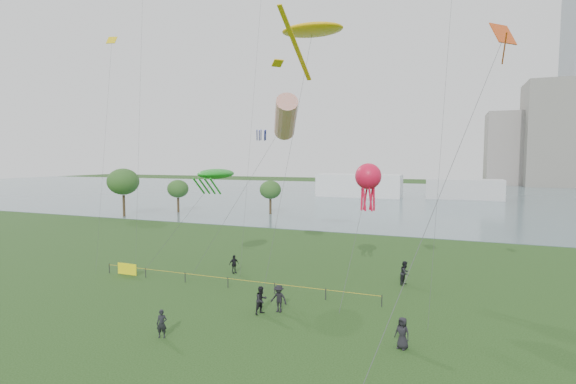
% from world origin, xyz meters
% --- Properties ---
extents(lake, '(400.00, 120.00, 0.08)m').
position_xyz_m(lake, '(0.00, 100.00, 0.02)').
color(lake, slate).
rests_on(lake, ground_plane).
extents(building_mid, '(20.00, 20.00, 38.00)m').
position_xyz_m(building_mid, '(46.00, 162.00, 19.00)').
color(building_mid, slate).
rests_on(building_mid, ground_plane).
extents(building_low, '(16.00, 18.00, 28.00)m').
position_xyz_m(building_low, '(32.00, 168.00, 14.00)').
color(building_low, gray).
rests_on(building_low, ground_plane).
extents(pavilion_left, '(22.00, 8.00, 6.00)m').
position_xyz_m(pavilion_left, '(-12.00, 95.00, 3.00)').
color(pavilion_left, white).
rests_on(pavilion_left, ground_plane).
extents(pavilion_right, '(18.00, 7.00, 5.00)m').
position_xyz_m(pavilion_right, '(14.00, 98.00, 2.50)').
color(pavilion_right, silver).
rests_on(pavilion_right, ground_plane).
extents(trees, '(27.39, 16.93, 8.47)m').
position_xyz_m(trees, '(-36.85, 46.55, 5.42)').
color(trees, '#372919').
rests_on(trees, ground_plane).
extents(fence, '(24.07, 0.07, 1.05)m').
position_xyz_m(fence, '(-12.31, 12.90, 0.55)').
color(fence, black).
rests_on(fence, ground_plane).
extents(spectator_a, '(1.02, 1.11, 1.85)m').
position_xyz_m(spectator_a, '(-1.41, 8.78, 0.92)').
color(spectator_a, black).
rests_on(spectator_a, ground_plane).
extents(spectator_b, '(1.25, 0.82, 1.83)m').
position_xyz_m(spectator_b, '(-0.47, 9.50, 0.92)').
color(spectator_b, black).
rests_on(spectator_b, ground_plane).
extents(spectator_c, '(0.84, 1.02, 1.63)m').
position_xyz_m(spectator_c, '(-7.76, 16.82, 0.82)').
color(spectator_c, black).
rests_on(spectator_c, ground_plane).
extents(spectator_d, '(0.99, 0.84, 1.72)m').
position_xyz_m(spectator_d, '(7.75, 6.90, 0.86)').
color(spectator_d, black).
rests_on(spectator_d, ground_plane).
extents(spectator_f, '(0.69, 0.57, 1.62)m').
position_xyz_m(spectator_f, '(-5.20, 3.44, 0.81)').
color(spectator_f, black).
rests_on(spectator_f, ground_plane).
extents(spectator_g, '(1.00, 1.13, 1.94)m').
position_xyz_m(spectator_g, '(6.81, 18.69, 0.97)').
color(spectator_g, black).
rests_on(spectator_g, ground_plane).
extents(kite_stingray, '(5.52, 10.20, 21.82)m').
position_xyz_m(kite_stingray, '(-1.61, 20.06, 21.33)').
color(kite_stingray, '#3F3F42').
extents(kite_windsock, '(9.06, 6.88, 15.78)m').
position_xyz_m(kite_windsock, '(-3.72, 19.14, 13.82)').
color(kite_windsock, '#3F3F42').
extents(kite_creature, '(7.18, 5.41, 9.29)m').
position_xyz_m(kite_creature, '(-9.52, 16.94, 8.81)').
color(kite_creature, '#3F3F42').
extents(kite_octopus, '(2.19, 9.83, 9.82)m').
position_xyz_m(kite_octopus, '(3.60, 19.43, 8.64)').
color(kite_octopus, '#3F3F42').
extents(kite_delta, '(6.82, 16.42, 17.64)m').
position_xyz_m(kite_delta, '(12.06, 9.62, 15.96)').
color(kite_delta, '#3F3F42').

